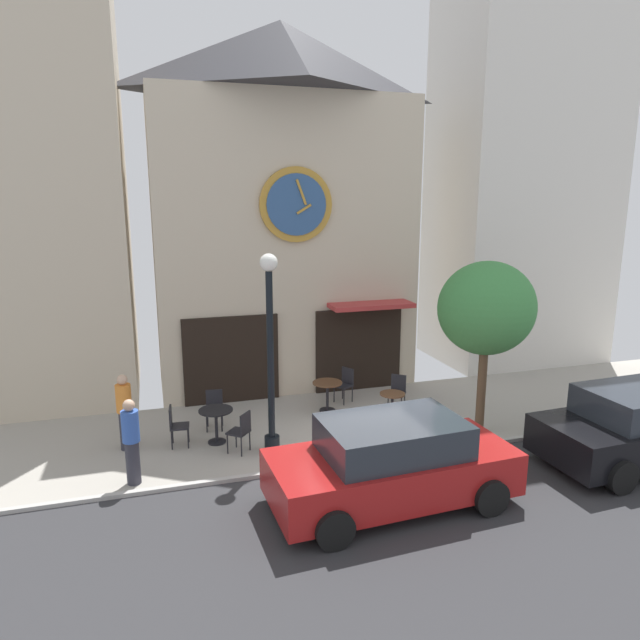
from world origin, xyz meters
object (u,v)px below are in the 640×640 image
Objects in this scene: parked_car_red at (392,463)px; pedestrian_blue at (131,441)px; cafe_table_leftmost at (392,403)px; cafe_chair_facing_wall at (397,390)px; street_lamp at (270,355)px; street_tree at (487,309)px; cafe_table_center_right at (327,390)px; cafe_chair_facing_street at (176,423)px; cafe_chair_by_entrance at (345,382)px; cafe_chair_near_lamp at (242,429)px; pedestrian_orange at (125,411)px; cafe_chair_near_tree at (214,406)px; cafe_table_center_left at (216,419)px.

pedestrian_blue is at bearing 154.83° from parked_car_red.
cafe_table_leftmost is 0.85m from cafe_chair_facing_wall.
street_lamp is 3.35m from parked_car_red.
cafe_table_center_right is (-2.94, 2.28, -2.35)m from street_tree.
cafe_chair_facing_street is (-5.02, 0.12, 0.05)m from cafe_table_leftmost.
pedestrian_blue is at bearing -167.31° from cafe_table_leftmost.
cafe_chair_by_entrance is at bearing 79.79° from parked_car_red.
cafe_chair_near_lamp is 0.54× the size of pedestrian_orange.
cafe_chair_near_tree is (0.91, 0.77, 0.00)m from cafe_chair_facing_street.
cafe_chair_facing_street is 1.00× the size of cafe_chair_near_tree.
pedestrian_orange reaches higher than parked_car_red.
cafe_chair_facing_street and cafe_chair_facing_wall have the same top height.
cafe_chair_near_lamp is (0.40, -1.50, 0.00)m from cafe_chair_near_tree.
pedestrian_orange is 5.83m from parked_car_red.
pedestrian_blue is at bearing -151.83° from cafe_table_center_right.
cafe_chair_facing_street is at bearing -173.82° from cafe_chair_facing_wall.
pedestrian_orange is (-1.94, -0.61, 0.33)m from cafe_chair_near_tree.
street_lamp is 4.68× the size of cafe_chair_facing_wall.
street_tree is 4.44m from parked_car_red.
cafe_chair_by_entrance is (-1.07, 0.95, 0.00)m from cafe_chair_facing_wall.
cafe_table_center_left reaches higher than cafe_table_center_right.
street_tree is 6.57m from cafe_chair_near_tree.
pedestrian_blue is (-1.77, -2.21, 0.33)m from cafe_chair_near_tree.
cafe_chair_near_tree is at bearing 177.80° from cafe_chair_facing_wall.
pedestrian_orange is (-0.17, 1.60, 0.00)m from pedestrian_blue.
street_lamp is 3.09m from cafe_table_center_right.
parked_car_red is at bearing -25.17° from pedestrian_blue.
street_tree reaches higher than cafe_chair_facing_street.
cafe_chair_near_tree is 1.55m from cafe_chair_near_lamp.
pedestrian_blue reaches higher than cafe_chair_near_lamp.
cafe_chair_facing_wall is at bearing -41.64° from cafe_chair_by_entrance.
pedestrian_orange is at bearing -162.55° from cafe_chair_near_tree.
cafe_chair_near_lamp reaches higher than cafe_table_center_right.
cafe_chair_facing_wall is 1.00× the size of cafe_chair_by_entrance.
street_lamp is 2.52× the size of pedestrian_blue.
cafe_chair_facing_street is at bearing 155.26° from street_lamp.
cafe_chair_facing_wall is at bearing 64.24° from parked_car_red.
cafe_chair_by_entrance is at bearing 37.95° from cafe_table_center_right.
cafe_chair_near_lamp is at bearing -143.82° from cafe_chair_by_entrance.
cafe_chair_near_lamp is (0.45, -0.66, -0.03)m from cafe_table_center_left.
cafe_chair_near_tree and cafe_chair_facing_wall have the same top height.
pedestrian_blue is (-2.78, -0.55, -1.28)m from street_lamp.
cafe_chair_by_entrance is at bearing 129.21° from street_tree.
cafe_chair_near_lamp is at bearing 128.50° from parked_car_red.
pedestrian_orange reaches higher than cafe_table_leftmost.
cafe_table_center_left reaches higher than cafe_table_leftmost.
cafe_chair_near_lamp is at bearing 165.46° from street_lamp.
street_tree is at bearing -19.27° from cafe_chair_near_tree.
street_tree reaches higher than cafe_chair_by_entrance.
cafe_chair_near_lamp is 0.54× the size of pedestrian_blue.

